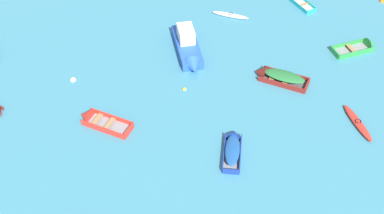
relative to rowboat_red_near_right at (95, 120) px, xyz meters
The scene contains 11 objects.
rowboat_red_near_right is the anchor object (origin of this frame).
rowboat_deep_blue_near_left 9.29m from the rowboat_red_near_right, 13.31° to the right, with size 1.34×3.48×0.98m.
rowboat_turquoise_back_row_right 21.32m from the rowboat_red_near_right, 44.30° to the left, with size 2.25×2.96×0.95m.
motor_launch_blue_midfield_right 9.50m from the rowboat_red_near_right, 51.25° to the left, with size 2.67×5.74×2.01m.
rowboat_green_back_row_center 21.20m from the rowboat_red_near_right, 23.25° to the left, with size 3.77×2.41×1.15m.
kayak_white_far_right 15.57m from the rowboat_red_near_right, 53.15° to the left, with size 3.13×1.40×0.30m.
rowboat_maroon_foreground_center 13.16m from the rowboat_red_near_right, 20.44° to the left, with size 4.14×2.71×1.27m.
kayak_red_near_camera 17.37m from the rowboat_red_near_right, ahead, with size 1.60×3.49×0.33m.
mooring_buoy_midfield 4.73m from the rowboat_red_near_right, 119.43° to the left, with size 0.43×0.43×0.43m, color silver.
mooring_buoy_near_foreground 6.68m from the rowboat_red_near_right, 29.79° to the left, with size 0.28×0.28×0.28m, color yellow.
mooring_buoy_trailing 27.21m from the rowboat_red_near_right, 33.65° to the left, with size 0.45×0.45×0.45m, color orange.
Camera 1 is at (0.61, -5.02, 23.95)m, focal length 46.47 mm.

